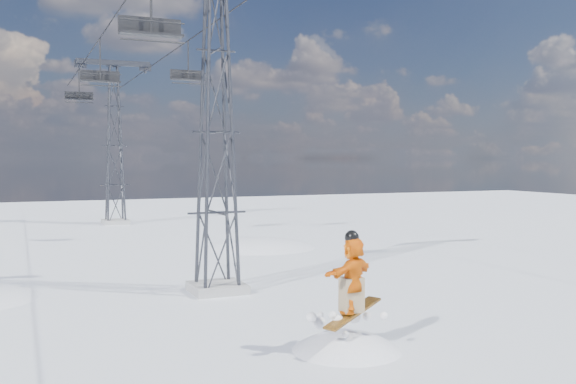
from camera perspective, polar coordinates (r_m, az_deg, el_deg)
name	(u,v)px	position (r m, az deg, el deg)	size (l,w,h in m)	color
ground	(285,363)	(14.93, -0.27, -14.96)	(120.00, 120.00, 0.00)	white
lift_tower_near	(216,133)	(22.03, -6.38, 5.23)	(5.20, 1.80, 11.43)	#999999
lift_tower_far	(115,146)	(46.54, -15.16, 3.96)	(5.20, 1.80, 11.43)	#999999
haul_cables	(150,34)	(33.79, -12.13, 13.59)	(4.46, 51.00, 0.06)	black
lift_chair_near	(151,28)	(21.84, -12.09, 14.07)	(2.04, 0.59, 2.53)	black
lift_chair_mid	(188,76)	(35.10, -8.88, 10.15)	(1.87, 0.54, 2.31)	black
lift_chair_far	(100,77)	(35.36, -16.35, 9.76)	(2.02, 0.58, 2.51)	black
lift_chair_extra	(79,97)	(47.83, -18.08, 8.07)	(1.91, 0.55, 2.37)	black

